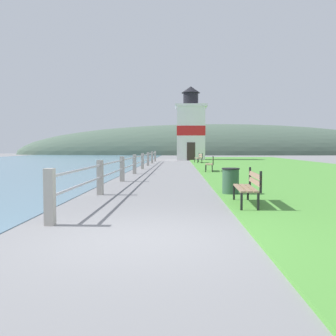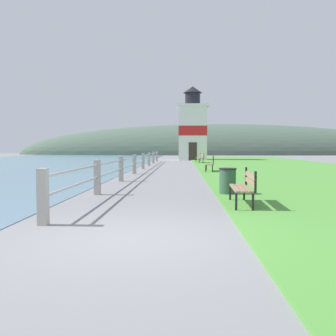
{
  "view_description": "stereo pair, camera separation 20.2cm",
  "coord_description": "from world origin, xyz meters",
  "px_view_note": "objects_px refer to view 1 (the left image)",
  "views": [
    {
      "loc": [
        0.66,
        -5.92,
        1.47
      ],
      "look_at": [
        0.06,
        15.07,
        0.3
      ],
      "focal_mm": 40.0,
      "sensor_mm": 36.0,
      "label": 1
    },
    {
      "loc": [
        0.86,
        -5.91,
        1.47
      ],
      "look_at": [
        0.06,
        15.07,
        0.3
      ],
      "focal_mm": 40.0,
      "sensor_mm": 36.0,
      "label": 2
    }
  ],
  "objects_px": {
    "park_bench_far": "(199,157)",
    "lighthouse": "(191,129)",
    "trash_bin": "(231,182)",
    "park_bench_midway": "(211,163)",
    "park_bench_near": "(249,185)"
  },
  "relations": [
    {
      "from": "park_bench_far",
      "to": "park_bench_near",
      "type": "bearing_deg",
      "value": 83.9
    },
    {
      "from": "park_bench_near",
      "to": "lighthouse",
      "type": "distance_m",
      "value": 33.93
    },
    {
      "from": "park_bench_midway",
      "to": "trash_bin",
      "type": "distance_m",
      "value": 10.63
    },
    {
      "from": "park_bench_far",
      "to": "lighthouse",
      "type": "relative_size",
      "value": 0.24
    },
    {
      "from": "park_bench_near",
      "to": "trash_bin",
      "type": "bearing_deg",
      "value": -83.64
    },
    {
      "from": "lighthouse",
      "to": "park_bench_near",
      "type": "bearing_deg",
      "value": -89.4
    },
    {
      "from": "trash_bin",
      "to": "park_bench_midway",
      "type": "bearing_deg",
      "value": 88.4
    },
    {
      "from": "park_bench_midway",
      "to": "trash_bin",
      "type": "relative_size",
      "value": 2.07
    },
    {
      "from": "park_bench_midway",
      "to": "park_bench_far",
      "type": "bearing_deg",
      "value": -84.99
    },
    {
      "from": "park_bench_midway",
      "to": "park_bench_far",
      "type": "height_order",
      "value": "same"
    },
    {
      "from": "park_bench_near",
      "to": "lighthouse",
      "type": "height_order",
      "value": "lighthouse"
    },
    {
      "from": "park_bench_midway",
      "to": "lighthouse",
      "type": "distance_m",
      "value": 21.19
    },
    {
      "from": "park_bench_far",
      "to": "trash_bin",
      "type": "height_order",
      "value": "park_bench_far"
    },
    {
      "from": "park_bench_near",
      "to": "park_bench_far",
      "type": "height_order",
      "value": "same"
    },
    {
      "from": "lighthouse",
      "to": "trash_bin",
      "type": "bearing_deg",
      "value": -89.61
    }
  ]
}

